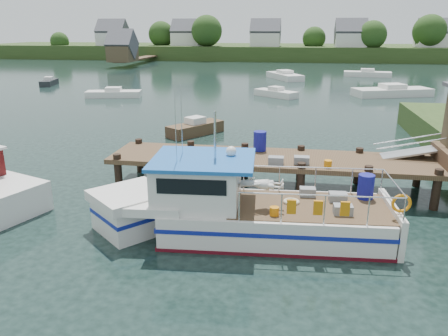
# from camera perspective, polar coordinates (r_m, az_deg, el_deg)

# --- Properties ---
(ground_plane) EXTENTS (160.00, 160.00, 0.00)m
(ground_plane) POSITION_cam_1_polar(r_m,az_deg,el_deg) (18.85, 3.74, -2.53)
(ground_plane) COLOR black
(far_shore) EXTENTS (140.00, 42.55, 9.22)m
(far_shore) POSITION_cam_1_polar(r_m,az_deg,el_deg) (100.08, 8.58, 15.10)
(far_shore) COLOR #2E431B
(far_shore) RESTS_ON ground
(dock) EXTENTS (16.60, 3.00, 4.78)m
(dock) POSITION_cam_1_polar(r_m,az_deg,el_deg) (18.78, 24.09, 3.00)
(dock) COLOR #4C3724
(dock) RESTS_ON ground
(lobster_boat) EXTENTS (10.34, 3.54, 4.91)m
(lobster_boat) POSITION_cam_1_polar(r_m,az_deg,el_deg) (14.33, 1.64, -5.44)
(lobster_boat) COLOR silver
(lobster_boat) RESTS_ON ground
(moored_rowboat) EXTENTS (3.35, 3.94, 1.13)m
(moored_rowboat) POSITION_cam_1_polar(r_m,az_deg,el_deg) (28.19, -3.76, 5.24)
(moored_rowboat) COLOR #4C3724
(moored_rowboat) RESTS_ON ground
(moored_far) EXTENTS (6.60, 2.87, 1.09)m
(moored_far) POSITION_cam_1_polar(r_m,az_deg,el_deg) (65.98, 18.20, 11.63)
(moored_far) COLOR silver
(moored_far) RESTS_ON ground
(moored_a) EXTENTS (5.55, 2.89, 0.97)m
(moored_a) POSITION_cam_1_polar(r_m,az_deg,el_deg) (45.13, -14.21, 9.42)
(moored_a) COLOR silver
(moored_a) RESTS_ON ground
(moored_b) EXTENTS (4.58, 4.01, 1.01)m
(moored_b) POSITION_cam_1_polar(r_m,az_deg,el_deg) (44.27, 6.79, 9.70)
(moored_b) COLOR silver
(moored_b) RESTS_ON ground
(moored_c) EXTENTS (8.15, 5.01, 1.22)m
(moored_c) POSITION_cam_1_polar(r_m,az_deg,el_deg) (47.56, 21.09, 9.30)
(moored_c) COLOR silver
(moored_c) RESTS_ON ground
(moored_d) EXTENTS (5.30, 7.34, 1.19)m
(moored_d) POSITION_cam_1_polar(r_m,az_deg,el_deg) (60.12, 7.93, 11.85)
(moored_d) COLOR silver
(moored_d) RESTS_ON ground
(moored_e) EXTENTS (2.10, 3.86, 1.01)m
(moored_e) POSITION_cam_1_polar(r_m,az_deg,el_deg) (56.99, -21.88, 10.37)
(moored_e) COLOR black
(moored_e) RESTS_ON ground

